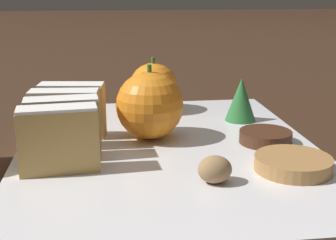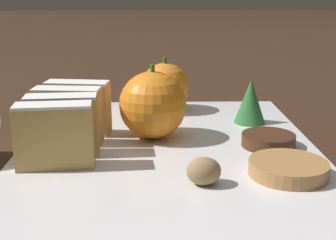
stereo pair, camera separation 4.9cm
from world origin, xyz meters
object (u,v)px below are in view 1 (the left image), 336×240
(orange_far, at_px, (156,87))
(walnut, at_px, (215,169))
(chocolate_cookie, at_px, (265,136))
(orange_near, at_px, (150,105))

(orange_far, xyz_separation_m, walnut, (0.02, -0.25, -0.02))
(orange_far, bearing_deg, chocolate_cookie, -55.36)
(orange_near, bearing_deg, chocolate_cookie, -14.69)
(orange_near, xyz_separation_m, chocolate_cookie, (0.12, -0.03, -0.03))
(orange_near, height_order, orange_far, orange_near)
(walnut, distance_m, chocolate_cookie, 0.13)
(chocolate_cookie, bearing_deg, orange_far, 124.64)
(orange_near, height_order, chocolate_cookie, orange_near)
(orange_far, relative_size, chocolate_cookie, 1.29)
(orange_near, bearing_deg, walnut, -71.41)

